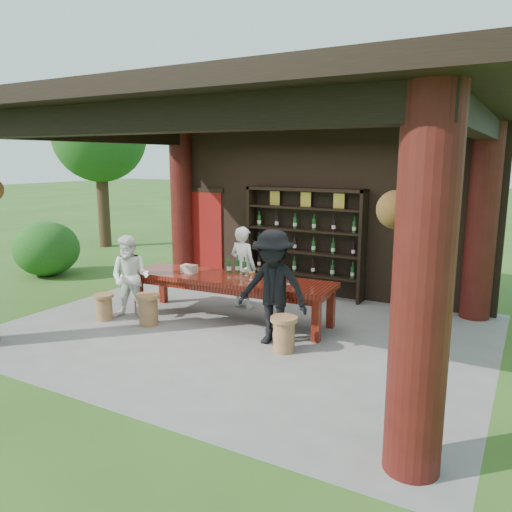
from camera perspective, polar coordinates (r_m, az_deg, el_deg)
The scene contains 14 objects.
ground at distance 8.10m, azimuth -1.40°, elevation -8.48°, with size 90.00×90.00×0.00m, color #2D5119.
pavilion at distance 8.03m, azimuth 0.02°, elevation 6.92°, with size 7.50×6.00×3.60m.
wine_shelf at distance 9.98m, azimuth 5.52°, elevation 1.61°, with size 2.44×0.37×2.15m.
tasting_table at distance 8.45m, azimuth -2.96°, elevation -3.16°, with size 3.61×1.12×0.75m.
stool_near_left at distance 8.47m, azimuth -12.21°, elevation -5.91°, with size 0.40×0.40×0.52m.
stool_near_right at distance 7.19m, azimuth 3.21°, elevation -8.80°, with size 0.39×0.39×0.51m.
stool_far_left at distance 8.93m, azimuth -16.97°, elevation -5.51°, with size 0.34×0.34×0.45m.
host at distance 9.15m, azimuth -1.48°, elevation -1.29°, with size 0.55×0.36×1.51m, color white.
guest_woman at distance 8.79m, azimuth -14.15°, elevation -2.37°, with size 0.70×0.55×1.44m, color white.
guest_man at distance 7.31m, azimuth 1.94°, elevation -3.65°, with size 1.11×0.64×1.71m, color black.
table_bottles at distance 8.67m, azimuth -2.19°, elevation -0.97°, with size 0.38×0.17×0.31m.
table_glasses at distance 8.16m, azimuth 1.28°, elevation -2.30°, with size 0.95×0.29×0.15m.
napkin_basket at distance 8.79m, azimuth -7.65°, elevation -1.46°, with size 0.26×0.18×0.14m, color #BF6672.
shrubs at distance 7.62m, azimuth 8.33°, elevation -5.50°, with size 14.10×8.66×1.36m.
Camera 1 is at (3.90, -6.56, 2.72)m, focal length 35.00 mm.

